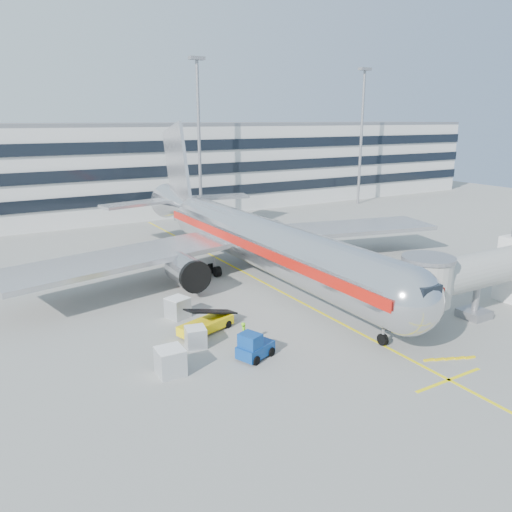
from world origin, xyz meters
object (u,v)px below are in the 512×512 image
cargo_container_right (178,308)px  ramp_worker (244,334)px  cargo_container_left (196,337)px  belt_loader (206,324)px  main_jet (250,237)px  baggage_tug (254,347)px  cargo_container_front (170,361)px

cargo_container_right → ramp_worker: bearing=-73.8°
cargo_container_left → cargo_container_right: 6.08m
belt_loader → ramp_worker: size_ratio=2.76×
cargo_container_right → cargo_container_left: bearing=-99.5°
ramp_worker → main_jet: bearing=-1.3°
main_jet → ramp_worker: (-8.90, -14.52, -3.32)m
baggage_tug → cargo_container_left: (-2.75, 3.79, -0.10)m
belt_loader → cargo_container_right: belt_loader is taller
cargo_container_left → cargo_container_front: size_ratio=0.92×
baggage_tug → belt_loader: bearing=99.7°
main_jet → cargo_container_left: 18.04m
belt_loader → ramp_worker: belt_loader is taller
main_jet → cargo_container_left: size_ratio=30.24×
main_jet → cargo_container_front: main_jet is taller
belt_loader → main_jet: bearing=46.5°
ramp_worker → cargo_container_left: bearing=93.7°
cargo_container_front → ramp_worker: cargo_container_front is taller
cargo_container_front → main_jet: bearing=46.3°
main_jet → baggage_tug: 19.45m
cargo_container_right → baggage_tug: bearing=-79.9°
baggage_tug → ramp_worker: size_ratio=1.66×
main_jet → belt_loader: bearing=-133.5°
ramp_worker → cargo_container_front: bearing=132.3°
main_jet → cargo_container_front: (-15.19, -15.87, -3.31)m
main_jet → ramp_worker: size_ratio=27.96×
baggage_tug → ramp_worker: bearing=78.5°
belt_loader → ramp_worker: 3.91m
cargo_container_left → cargo_container_right: (1.00, 6.00, 0.11)m
main_jet → cargo_container_right: main_jet is taller
main_jet → belt_loader: (-10.34, -10.90, -3.57)m
cargo_container_right → main_jet: bearing=32.0°
cargo_container_left → belt_loader: bearing=49.1°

